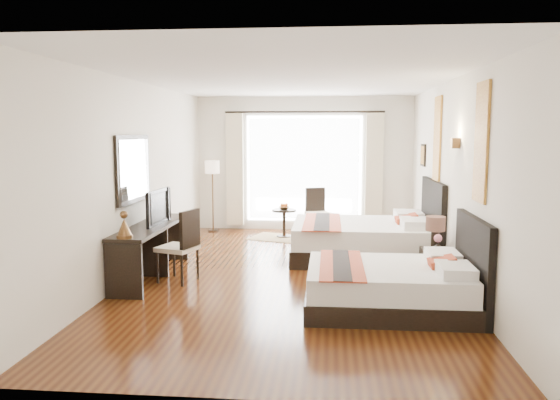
# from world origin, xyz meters

# --- Properties ---
(floor) EXTENTS (4.50, 7.50, 0.01)m
(floor) POSITION_xyz_m (0.00, 0.00, -0.01)
(floor) COLOR #37170A
(floor) RESTS_ON ground
(ceiling) EXTENTS (4.50, 7.50, 0.02)m
(ceiling) POSITION_xyz_m (0.00, 0.00, 2.79)
(ceiling) COLOR white
(ceiling) RESTS_ON wall_headboard
(wall_headboard) EXTENTS (0.01, 7.50, 2.80)m
(wall_headboard) POSITION_xyz_m (2.25, 0.00, 1.40)
(wall_headboard) COLOR silver
(wall_headboard) RESTS_ON floor
(wall_desk) EXTENTS (0.01, 7.50, 2.80)m
(wall_desk) POSITION_xyz_m (-2.25, 0.00, 1.40)
(wall_desk) COLOR silver
(wall_desk) RESTS_ON floor
(wall_window) EXTENTS (4.50, 0.01, 2.80)m
(wall_window) POSITION_xyz_m (0.00, 3.75, 1.40)
(wall_window) COLOR silver
(wall_window) RESTS_ON floor
(wall_entry) EXTENTS (4.50, 0.01, 2.80)m
(wall_entry) POSITION_xyz_m (0.00, -3.75, 1.40)
(wall_entry) COLOR silver
(wall_entry) RESTS_ON floor
(window_glass) EXTENTS (2.40, 0.02, 2.20)m
(window_glass) POSITION_xyz_m (0.00, 3.73, 1.30)
(window_glass) COLOR white
(window_glass) RESTS_ON wall_window
(sheer_curtain) EXTENTS (2.30, 0.02, 2.10)m
(sheer_curtain) POSITION_xyz_m (0.00, 3.67, 1.30)
(sheer_curtain) COLOR white
(sheer_curtain) RESTS_ON wall_window
(drape_left) EXTENTS (0.35, 0.14, 2.35)m
(drape_left) POSITION_xyz_m (-1.45, 3.63, 1.28)
(drape_left) COLOR beige
(drape_left) RESTS_ON floor
(drape_right) EXTENTS (0.35, 0.14, 2.35)m
(drape_right) POSITION_xyz_m (1.45, 3.63, 1.28)
(drape_right) COLOR beige
(drape_right) RESTS_ON floor
(art_panel_near) EXTENTS (0.03, 0.50, 1.35)m
(art_panel_near) POSITION_xyz_m (2.23, -1.40, 1.95)
(art_panel_near) COLOR #883813
(art_panel_near) RESTS_ON wall_headboard
(art_panel_far) EXTENTS (0.03, 0.50, 1.35)m
(art_panel_far) POSITION_xyz_m (2.23, 1.14, 1.95)
(art_panel_far) COLOR #883813
(art_panel_far) RESTS_ON wall_headboard
(wall_sconce) EXTENTS (0.10, 0.14, 0.14)m
(wall_sconce) POSITION_xyz_m (2.19, -0.28, 1.92)
(wall_sconce) COLOR #4F351C
(wall_sconce) RESTS_ON wall_headboard
(mirror_frame) EXTENTS (0.04, 1.25, 0.95)m
(mirror_frame) POSITION_xyz_m (-2.22, -0.26, 1.55)
(mirror_frame) COLOR black
(mirror_frame) RESTS_ON wall_desk
(mirror_glass) EXTENTS (0.01, 1.12, 0.82)m
(mirror_glass) POSITION_xyz_m (-2.19, -0.26, 1.55)
(mirror_glass) COLOR white
(mirror_glass) RESTS_ON mirror_frame
(bed_near) EXTENTS (1.96, 1.53, 1.10)m
(bed_near) POSITION_xyz_m (1.32, -1.40, 0.29)
(bed_near) COLOR black
(bed_near) RESTS_ON floor
(bed_far) EXTENTS (2.30, 1.79, 1.30)m
(bed_far) POSITION_xyz_m (1.16, 1.14, 0.34)
(bed_far) COLOR black
(bed_far) RESTS_ON floor
(nightstand) EXTENTS (0.40, 0.49, 0.47)m
(nightstand) POSITION_xyz_m (2.01, -0.28, 0.24)
(nightstand) COLOR black
(nightstand) RESTS_ON floor
(table_lamp) EXTENTS (0.26, 0.26, 0.42)m
(table_lamp) POSITION_xyz_m (1.99, -0.18, 0.79)
(table_lamp) COLOR black
(table_lamp) RESTS_ON nightstand
(vase) EXTENTS (0.14, 0.14, 0.13)m
(vase) POSITION_xyz_m (2.00, -0.38, 0.56)
(vase) COLOR black
(vase) RESTS_ON nightstand
(console_desk) EXTENTS (0.50, 2.20, 0.76)m
(console_desk) POSITION_xyz_m (-1.99, -0.26, 0.38)
(console_desk) COLOR black
(console_desk) RESTS_ON floor
(television) EXTENTS (0.16, 0.87, 0.50)m
(television) POSITION_xyz_m (-1.97, -0.21, 1.01)
(television) COLOR black
(television) RESTS_ON console_desk
(bronze_figurine) EXTENTS (0.20, 0.20, 0.30)m
(bronze_figurine) POSITION_xyz_m (-1.99, -1.26, 0.91)
(bronze_figurine) COLOR #4F351C
(bronze_figurine) RESTS_ON console_desk
(desk_chair) EXTENTS (0.59, 0.59, 1.01)m
(desk_chair) POSITION_xyz_m (-1.53, -0.48, 0.31)
(desk_chair) COLOR beige
(desk_chair) RESTS_ON floor
(floor_lamp) EXTENTS (0.30, 0.30, 1.48)m
(floor_lamp) POSITION_xyz_m (-1.89, 3.41, 1.24)
(floor_lamp) COLOR black
(floor_lamp) RESTS_ON floor
(side_table) EXTENTS (0.48, 0.48, 0.55)m
(side_table) POSITION_xyz_m (-0.35, 2.87, 0.28)
(side_table) COLOR black
(side_table) RESTS_ON floor
(fruit_bowl) EXTENTS (0.23, 0.23, 0.05)m
(fruit_bowl) POSITION_xyz_m (-0.35, 2.86, 0.58)
(fruit_bowl) COLOR #4E2C1C
(fruit_bowl) RESTS_ON side_table
(window_chair) EXTENTS (0.56, 0.56, 0.95)m
(window_chair) POSITION_xyz_m (0.31, 3.15, 0.29)
(window_chair) COLOR beige
(window_chair) RESTS_ON floor
(jute_rug) EXTENTS (1.41, 1.17, 0.01)m
(jute_rug) POSITION_xyz_m (-0.37, 2.74, 0.01)
(jute_rug) COLOR tan
(jute_rug) RESTS_ON floor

